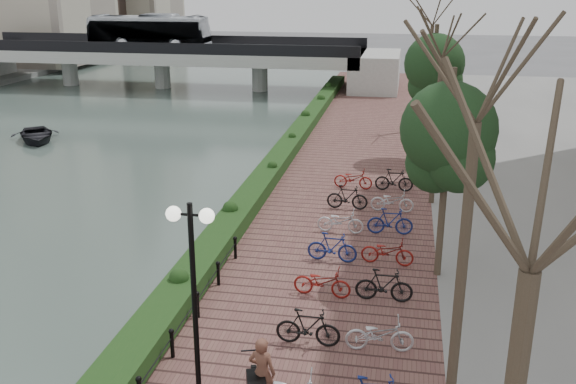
# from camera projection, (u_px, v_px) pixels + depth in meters

# --- Properties ---
(river_water) EXTENTS (30.00, 130.00, 0.02)m
(river_water) POSITION_uv_depth(u_px,v_px,m) (45.00, 140.00, 39.38)
(river_water) COLOR #485A53
(river_water) RESTS_ON ground
(promenade) EXTENTS (8.00, 75.00, 0.50)m
(promenade) POSITION_uv_depth(u_px,v_px,m) (340.00, 191.00, 29.02)
(promenade) COLOR brown
(promenade) RESTS_ON ground
(hedge) EXTENTS (1.10, 56.00, 0.60)m
(hedge) POSITION_uv_depth(u_px,v_px,m) (277.00, 161.00, 31.77)
(hedge) COLOR #193C16
(hedge) RESTS_ON promenade
(chain_fence) EXTENTS (0.10, 14.10, 0.70)m
(chain_fence) POSITION_uv_depth(u_px,v_px,m) (157.00, 368.00, 14.82)
(chain_fence) COLOR black
(chain_fence) RESTS_ON promenade
(lamppost) EXTENTS (1.02, 0.32, 4.65)m
(lamppost) POSITION_uv_depth(u_px,v_px,m) (192.00, 262.00, 13.19)
(lamppost) COLOR black
(lamppost) RESTS_ON promenade
(pedestrian) EXTENTS (0.67, 0.49, 1.68)m
(pedestrian) POSITION_uv_depth(u_px,v_px,m) (262.00, 372.00, 13.81)
(pedestrian) COLOR brown
(pedestrian) RESTS_ON promenade
(bicycle_parking) EXTENTS (2.40, 17.32, 1.00)m
(bicycle_parking) POSITION_uv_depth(u_px,v_px,m) (359.00, 249.00, 20.99)
(bicycle_parking) COLOR silver
(bicycle_parking) RESTS_ON promenade
(street_trees) EXTENTS (3.20, 37.12, 6.80)m
(street_trees) POSITION_uv_depth(u_px,v_px,m) (440.00, 148.00, 22.75)
(street_trees) COLOR #3B3023
(street_trees) RESTS_ON promenade
(bridge) EXTENTS (36.00, 10.77, 6.50)m
(bridge) POSITION_uv_depth(u_px,v_px,m) (159.00, 50.00, 57.01)
(bridge) COLOR #A9A8A3
(bridge) RESTS_ON ground
(boat) EXTENTS (4.62, 4.92, 0.83)m
(boat) POSITION_uv_depth(u_px,v_px,m) (36.00, 135.00, 38.75)
(boat) COLOR black
(boat) RESTS_ON river_water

